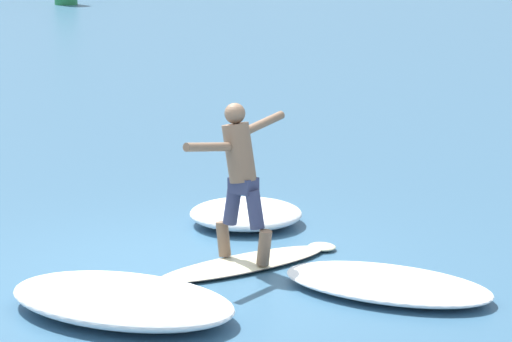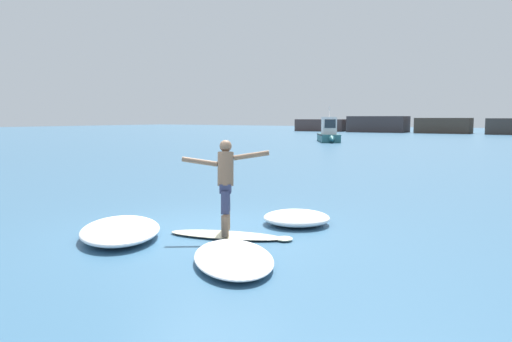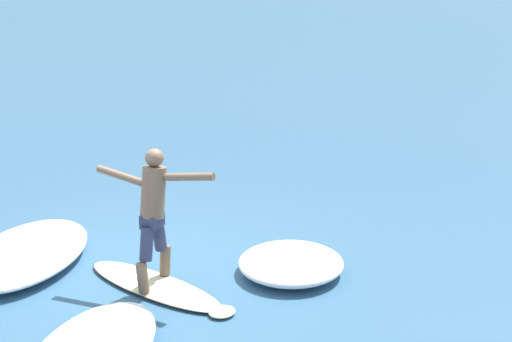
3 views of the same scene
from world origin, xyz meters
name	(u,v)px [view 2 (image 2 of 3)]	position (x,y,z in m)	size (l,w,h in m)	color
ground_plane	(205,232)	(0.00, 0.00, 0.00)	(200.00, 200.00, 0.00)	#366182
rock_jetty_breakwater	(473,126)	(-6.95, 62.00, 1.01)	(52.77, 4.95, 2.26)	#493A39
surfboard	(228,235)	(0.59, -0.08, 0.04)	(2.27, 1.25, 0.21)	beige
surfer	(226,179)	(0.53, -0.05, 1.03)	(1.32, 0.95, 1.64)	brown
fishing_boat_near_jetty	(329,134)	(-12.98, 32.10, 0.71)	(3.84, 5.21, 3.01)	#286066
wave_foam_at_tail	(120,230)	(-0.95, -1.17, 0.14)	(2.55, 2.56, 0.28)	white
wave_foam_at_nose	(233,258)	(1.63, -1.32, 0.09)	(2.27, 2.31, 0.18)	white
wave_foam_beside	(297,218)	(1.08, 1.52, 0.13)	(1.85, 1.85, 0.27)	white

